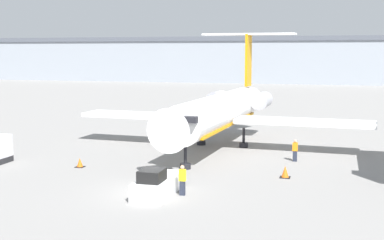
{
  "coord_description": "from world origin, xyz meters",
  "views": [
    {
      "loc": [
        10.88,
        -29.26,
        8.51
      ],
      "look_at": [
        0.0,
        9.97,
        3.28
      ],
      "focal_mm": 50.0,
      "sensor_mm": 36.0,
      "label": 1
    }
  ],
  "objects_px": {
    "pushback_tug": "(157,184)",
    "traffic_cone_left": "(80,163)",
    "worker_near_tug": "(182,179)",
    "worker_by_wing": "(295,150)",
    "traffic_cone_right": "(285,172)",
    "airplane_main": "(221,110)"
  },
  "relations": [
    {
      "from": "worker_near_tug",
      "to": "worker_by_wing",
      "type": "bearing_deg",
      "value": 64.51
    },
    {
      "from": "traffic_cone_left",
      "to": "traffic_cone_right",
      "type": "bearing_deg",
      "value": 2.72
    },
    {
      "from": "airplane_main",
      "to": "worker_near_tug",
      "type": "relative_size",
      "value": 14.5
    },
    {
      "from": "worker_by_wing",
      "to": "worker_near_tug",
      "type": "bearing_deg",
      "value": -115.49
    },
    {
      "from": "worker_near_tug",
      "to": "traffic_cone_left",
      "type": "distance_m",
      "value": 11.0
    },
    {
      "from": "airplane_main",
      "to": "worker_by_wing",
      "type": "height_order",
      "value": "airplane_main"
    },
    {
      "from": "worker_near_tug",
      "to": "worker_by_wing",
      "type": "distance_m",
      "value": 13.1
    },
    {
      "from": "traffic_cone_left",
      "to": "worker_by_wing",
      "type": "bearing_deg",
      "value": 22.79
    },
    {
      "from": "worker_near_tug",
      "to": "traffic_cone_left",
      "type": "bearing_deg",
      "value": 150.27
    },
    {
      "from": "airplane_main",
      "to": "worker_by_wing",
      "type": "bearing_deg",
      "value": -33.09
    },
    {
      "from": "pushback_tug",
      "to": "airplane_main",
      "type": "bearing_deg",
      "value": 89.45
    },
    {
      "from": "traffic_cone_right",
      "to": "worker_near_tug",
      "type": "bearing_deg",
      "value": -131.49
    },
    {
      "from": "airplane_main",
      "to": "traffic_cone_right",
      "type": "bearing_deg",
      "value": -56.44
    },
    {
      "from": "pushback_tug",
      "to": "traffic_cone_right",
      "type": "bearing_deg",
      "value": 43.0
    },
    {
      "from": "pushback_tug",
      "to": "worker_by_wing",
      "type": "distance_m",
      "value": 14.05
    },
    {
      "from": "traffic_cone_right",
      "to": "pushback_tug",
      "type": "bearing_deg",
      "value": -137.0
    },
    {
      "from": "airplane_main",
      "to": "worker_near_tug",
      "type": "xyz_separation_m",
      "value": [
        1.31,
        -16.35,
        -2.36
      ]
    },
    {
      "from": "pushback_tug",
      "to": "traffic_cone_left",
      "type": "relative_size",
      "value": 6.7
    },
    {
      "from": "airplane_main",
      "to": "traffic_cone_left",
      "type": "bearing_deg",
      "value": -127.03
    },
    {
      "from": "airplane_main",
      "to": "traffic_cone_right",
      "type": "distance_m",
      "value": 12.58
    },
    {
      "from": "airplane_main",
      "to": "pushback_tug",
      "type": "xyz_separation_m",
      "value": [
        -0.16,
        -16.65,
        -2.69
      ]
    },
    {
      "from": "pushback_tug",
      "to": "traffic_cone_right",
      "type": "height_order",
      "value": "pushback_tug"
    }
  ]
}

